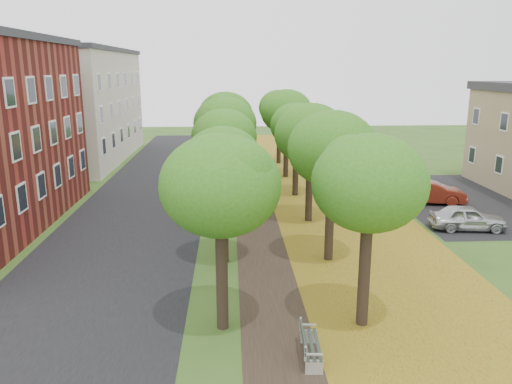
{
  "coord_description": "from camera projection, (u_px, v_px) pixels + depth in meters",
  "views": [
    {
      "loc": [
        -1.87,
        -15.44,
        8.62
      ],
      "look_at": [
        -0.6,
        8.99,
        2.5
      ],
      "focal_mm": 35.0,
      "sensor_mm": 36.0,
      "label": 1
    }
  ],
  "objects": [
    {
      "name": "street_asphalt",
      "position": [
        141.0,
        209.0,
        31.29
      ],
      "size": [
        8.0,
        70.0,
        0.01
      ],
      "primitive_type": "cube",
      "color": "black",
      "rests_on": "ground"
    },
    {
      "name": "car_grey",
      "position": [
        420.0,
        188.0,
        33.92
      ],
      "size": [
        5.09,
        3.28,
        1.37
      ],
      "primitive_type": "imported",
      "rotation": [
        0.0,
        0.0,
        1.88
      ],
      "color": "#39383D",
      "rests_on": "ground"
    },
    {
      "name": "tree_row_east",
      "position": [
        303.0,
        129.0,
        30.61
      ],
      "size": [
        3.91,
        33.91,
        6.63
      ],
      "color": "black",
      "rests_on": "ground"
    },
    {
      "name": "car_white",
      "position": [
        418.0,
        187.0,
        34.2
      ],
      "size": [
        4.81,
        2.3,
        1.32
      ],
      "primitive_type": "imported",
      "rotation": [
        0.0,
        0.0,
        1.59
      ],
      "color": "silver",
      "rests_on": "ground"
    },
    {
      "name": "parking_lot",
      "position": [
        461.0,
        200.0,
        33.32
      ],
      "size": [
        9.0,
        16.0,
        0.01
      ],
      "primitive_type": "cube",
      "color": "black",
      "rests_on": "ground"
    },
    {
      "name": "car_silver",
      "position": [
        468.0,
        218.0,
        27.13
      ],
      "size": [
        4.15,
        2.04,
        1.36
      ],
      "primitive_type": "imported",
      "rotation": [
        0.0,
        0.0,
        1.46
      ],
      "color": "#B4B4B9",
      "rests_on": "ground"
    },
    {
      "name": "ground",
      "position": [
        287.0,
        325.0,
        17.14
      ],
      "size": [
        120.0,
        120.0,
        0.0
      ],
      "primitive_type": "plane",
      "color": "#2D4C19",
      "rests_on": "ground"
    },
    {
      "name": "footpath",
      "position": [
        260.0,
        207.0,
        31.67
      ],
      "size": [
        3.2,
        70.0,
        0.01
      ],
      "primitive_type": "cube",
      "color": "black",
      "rests_on": "ground"
    },
    {
      "name": "bench",
      "position": [
        309.0,
        344.0,
        15.12
      ],
      "size": [
        0.65,
        1.89,
        0.88
      ],
      "rotation": [
        0.0,
        0.0,
        1.51
      ],
      "color": "#2C372F",
      "rests_on": "ground"
    },
    {
      "name": "leaf_verge",
      "position": [
        338.0,
        206.0,
        31.92
      ],
      "size": [
        7.5,
        70.0,
        0.01
      ],
      "primitive_type": "cube",
      "color": "olive",
      "rests_on": "ground"
    },
    {
      "name": "building_cream",
      "position": [
        69.0,
        105.0,
        46.99
      ],
      "size": [
        10.3,
        20.3,
        10.4
      ],
      "color": "beige",
      "rests_on": "ground"
    },
    {
      "name": "tree_row_west",
      "position": [
        225.0,
        130.0,
        30.37
      ],
      "size": [
        3.91,
        33.91,
        6.63
      ],
      "color": "black",
      "rests_on": "ground"
    },
    {
      "name": "car_red",
      "position": [
        429.0,
        192.0,
        32.41
      ],
      "size": [
        4.8,
        2.38,
        1.51
      ],
      "primitive_type": "imported",
      "rotation": [
        0.0,
        0.0,
        1.4
      ],
      "color": "maroon",
      "rests_on": "ground"
    }
  ]
}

